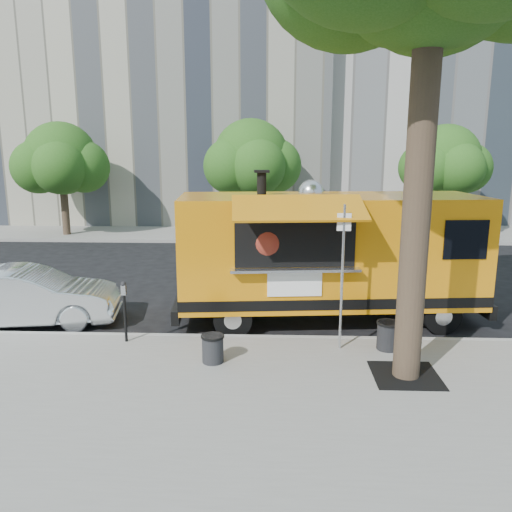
% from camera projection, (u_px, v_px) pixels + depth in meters
% --- Properties ---
extents(ground, '(120.00, 120.00, 0.00)m').
position_uv_depth(ground, '(267.00, 328.00, 11.99)').
color(ground, black).
rests_on(ground, ground).
extents(sidewalk, '(60.00, 6.00, 0.15)m').
position_uv_depth(sidewalk, '(262.00, 410.00, 8.07)').
color(sidewalk, gray).
rests_on(sidewalk, ground).
extents(curb, '(60.00, 0.14, 0.16)m').
position_uv_depth(curb, '(266.00, 339.00, 11.07)').
color(curb, '#999993').
rests_on(curb, ground).
extents(far_sidewalk, '(60.00, 5.00, 0.15)m').
position_uv_depth(far_sidewalk, '(272.00, 233.00, 25.17)').
color(far_sidewalk, gray).
rests_on(far_sidewalk, ground).
extents(building_left, '(22.00, 14.00, 24.00)m').
position_uv_depth(building_left, '(147.00, 23.00, 31.30)').
color(building_left, '#A29C87').
rests_on(building_left, ground).
extents(building_mid, '(20.00, 14.00, 20.00)m').
position_uv_depth(building_mid, '(461.00, 57.00, 31.91)').
color(building_mid, '#A9A29E').
rests_on(building_mid, ground).
extents(tree_well, '(1.20, 1.20, 0.02)m').
position_uv_depth(tree_well, '(405.00, 375.00, 9.12)').
color(tree_well, black).
rests_on(tree_well, sidewalk).
extents(far_tree_a, '(3.42, 3.42, 5.36)m').
position_uv_depth(far_tree_a, '(61.00, 159.00, 23.62)').
color(far_tree_a, '#33261C').
rests_on(far_tree_a, far_sidewalk).
extents(far_tree_b, '(3.60, 3.60, 5.50)m').
position_uv_depth(far_tree_b, '(251.00, 158.00, 23.64)').
color(far_tree_b, '#33261C').
rests_on(far_tree_b, far_sidewalk).
extents(far_tree_c, '(3.24, 3.24, 5.21)m').
position_uv_depth(far_tree_c, '(445.00, 160.00, 23.02)').
color(far_tree_c, '#33261C').
rests_on(far_tree_c, far_sidewalk).
extents(sign_post, '(0.28, 0.06, 3.00)m').
position_uv_depth(sign_post, '(342.00, 269.00, 10.03)').
color(sign_post, silver).
rests_on(sign_post, sidewalk).
extents(parking_meter, '(0.11, 0.11, 1.33)m').
position_uv_depth(parking_meter, '(124.00, 304.00, 10.59)').
color(parking_meter, black).
rests_on(parking_meter, sidewalk).
extents(food_truck, '(7.66, 3.98, 3.71)m').
position_uv_depth(food_truck, '(328.00, 253.00, 12.13)').
color(food_truck, orange).
rests_on(food_truck, ground).
extents(sedan, '(4.48, 2.16, 1.42)m').
position_uv_depth(sedan, '(27.00, 297.00, 12.07)').
color(sedan, silver).
rests_on(sedan, ground).
extents(trash_bin_left, '(0.45, 0.45, 0.54)m').
position_uv_depth(trash_bin_left, '(213.00, 348.00, 9.66)').
color(trash_bin_left, black).
rests_on(trash_bin_left, sidewalk).
extents(trash_bin_right, '(0.49, 0.49, 0.59)m').
position_uv_depth(trash_bin_right, '(388.00, 335.00, 10.28)').
color(trash_bin_right, black).
rests_on(trash_bin_right, sidewalk).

